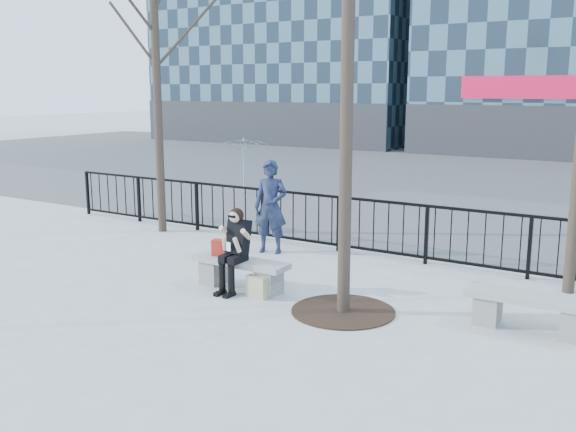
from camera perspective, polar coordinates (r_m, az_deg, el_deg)
The scene contains 12 objects.
ground at distance 10.40m, azimuth -4.23°, elevation -6.46°, with size 120.00×120.00×0.00m, color #9F9F9A.
street_surface at distance 23.93m, azimuth 17.49°, elevation 3.19°, with size 60.00×23.00×0.01m, color #474747.
railing at distance 12.72m, azimuth 3.72°, elevation -0.58°, with size 14.00×0.06×1.10m.
tree_left at distance 14.50m, azimuth -11.84°, elevation 17.79°, with size 2.80×2.80×6.50m.
tree_grate at distance 9.37m, azimuth 4.92°, elevation -8.42°, with size 1.50×1.50×0.02m, color black.
bench_main at distance 10.32m, azimuth -4.26°, elevation -4.87°, with size 1.65×0.46×0.49m.
bench_second at distance 9.13m, azimuth 20.75°, elevation -7.74°, with size 1.67×0.46×0.50m.
seated_woman at distance 10.10m, azimuth -4.82°, elevation -3.07°, with size 0.50×0.64×1.34m.
handbag at distance 10.47m, azimuth -5.88°, elevation -2.83°, with size 0.32×0.15×0.26m, color #B32116.
shopping_bag at distance 9.91m, azimuth -2.78°, elevation -6.34°, with size 0.35×0.13×0.33m, color beige.
standing_man at distance 12.42m, azimuth -1.55°, elevation 0.83°, with size 0.66×0.44×1.82m, color black.
vendor_umbrella at distance 19.41m, azimuth -4.09°, elevation 4.48°, with size 1.90×1.94×1.74m, color yellow.
Camera 1 is at (5.88, -7.98, 3.17)m, focal length 40.00 mm.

